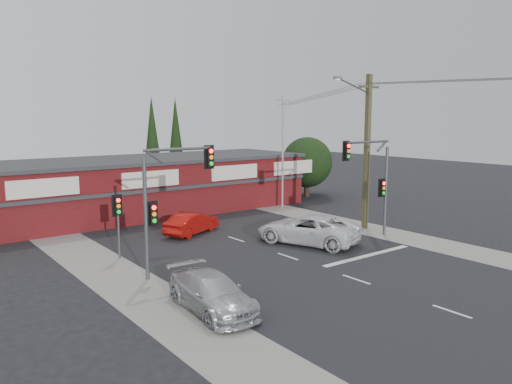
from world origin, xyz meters
TOP-DOWN VIEW (x-y plane):
  - ground at (0.00, 0.00)m, footprint 120.00×120.00m
  - road_strip at (0.00, 5.00)m, footprint 14.00×70.00m
  - verge_left at (-8.50, 5.00)m, footprint 3.00×70.00m
  - verge_right at (8.50, 5.00)m, footprint 3.00×70.00m
  - stop_line at (3.50, -1.50)m, footprint 6.50×0.35m
  - white_suv at (2.79, 2.41)m, footprint 4.76×6.66m
  - silver_suv at (-7.15, -2.88)m, footprint 2.33×4.96m
  - red_sedan at (-1.36, 8.61)m, footprint 4.40×3.06m
  - lane_dashes at (0.00, 3.33)m, footprint 0.12×44.25m
  - shop_building at (-0.99, 16.99)m, footprint 27.30×8.40m
  - tree_cluster at (14.69, 15.44)m, footprint 5.90×5.10m
  - conifer_near at (3.50, 24.00)m, footprint 1.80×1.80m
  - conifer_far at (7.00, 26.00)m, footprint 1.80×1.80m
  - traffic_mast_left at (-6.43, 2.00)m, footprint 3.77×0.27m
  - traffic_mast_right at (6.86, 1.00)m, footprint 3.96×0.27m
  - pedestal_signal at (-7.20, 6.01)m, footprint 0.55×0.27m
  - utility_pole at (8.36, 2.99)m, footprint 4.38×0.59m
  - steel_pole at (9.00, 12.00)m, footprint 1.20×0.16m
  - power_lines at (8.47, -2.47)m, footprint 2.01×29.00m

SIDE VIEW (x-z plane):
  - ground at x=0.00m, z-range 0.00..0.00m
  - road_strip at x=0.00m, z-range 0.00..0.01m
  - verge_left at x=-8.50m, z-range 0.00..0.02m
  - verge_right at x=8.50m, z-range 0.00..0.02m
  - stop_line at x=3.50m, z-range 0.01..0.02m
  - lane_dashes at x=0.00m, z-range 0.01..0.02m
  - red_sedan at x=-1.36m, z-range 0.00..1.37m
  - silver_suv at x=-7.15m, z-range 0.00..1.40m
  - white_suv at x=2.79m, z-range 0.00..1.68m
  - shop_building at x=-0.99m, z-range 0.02..4.25m
  - pedestal_signal at x=-7.20m, z-range 0.72..4.09m
  - tree_cluster at x=14.69m, z-range 0.15..5.65m
  - traffic_mast_left at x=-6.43m, z-range 0.94..6.92m
  - traffic_mast_right at x=6.86m, z-range 0.96..6.93m
  - steel_pole at x=9.00m, z-range 0.20..9.20m
  - utility_pole at x=8.36m, z-range 0.40..10.40m
  - conifer_near at x=3.50m, z-range 0.85..10.10m
  - conifer_far at x=7.00m, z-range 0.85..10.10m
  - power_lines at x=8.47m, z-range 8.43..9.65m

